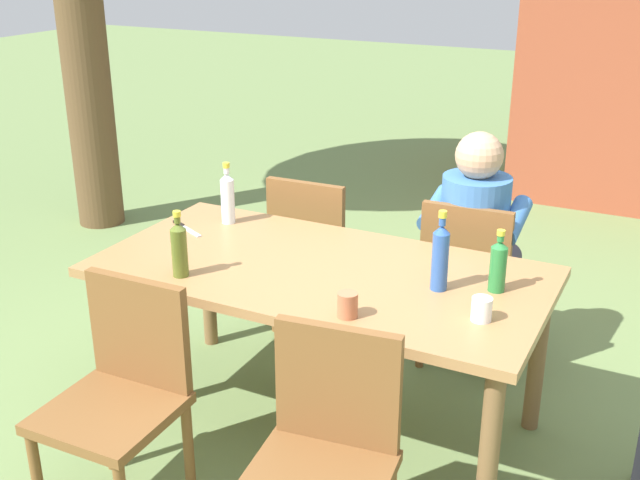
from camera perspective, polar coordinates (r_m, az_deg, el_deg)
The scene contains 14 objects.
ground_plane at distance 3.53m, azimuth -0.00°, elevation -13.15°, with size 24.00×24.00×0.00m, color #6B844C.
dining_table at distance 3.20m, azimuth -0.00°, elevation -3.38°, with size 1.83×0.93×0.74m.
chair_far_right at distance 3.79m, azimuth 10.86°, elevation -2.52°, with size 0.46×0.46×0.87m.
chair_far_left at distance 4.06m, azimuth -0.32°, elevation -0.43°, with size 0.45×0.45×0.87m.
chair_near_right at distance 2.55m, azimuth 0.38°, elevation -15.17°, with size 0.49×0.49×0.87m.
chair_near_left at distance 2.94m, azimuth -14.28°, elevation -10.42°, with size 0.45×0.45×0.87m.
person_in_white_shirt at distance 3.83m, azimuth 11.46°, elevation 0.38°, with size 0.47×0.62×1.18m.
bottle_clear at distance 3.64m, azimuth -6.79°, elevation 3.14°, with size 0.06×0.06×0.29m.
bottle_green at distance 3.00m, azimuth 12.92°, elevation -1.79°, with size 0.06×0.06×0.25m.
bottle_olive at distance 3.10m, azimuth -10.27°, elevation -0.60°, with size 0.06×0.06×0.27m.
bottle_blue at distance 2.96m, azimuth 8.80°, elevation -1.17°, with size 0.06×0.06×0.32m.
cup_white at distance 2.79m, azimuth 11.75°, elevation -4.98°, with size 0.07×0.07×0.09m, color white.
cup_terracotta at distance 2.75m, azimuth 2.03°, elevation -4.77°, with size 0.07×0.07×0.09m, color #BC6B47.
table_knife at distance 3.64m, azimuth -9.87°, elevation 0.91°, with size 0.22×0.13×0.01m.
Camera 1 is at (1.30, -2.59, 2.01)m, focal length 43.68 mm.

